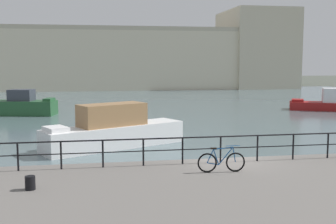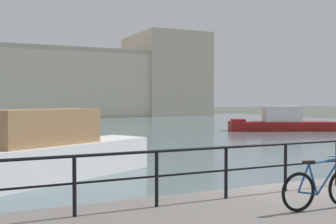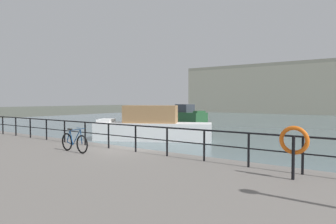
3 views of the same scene
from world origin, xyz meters
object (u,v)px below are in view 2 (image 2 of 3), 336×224
parked_bicycle (321,188)px  moored_small_launch (47,153)px  harbor_building (58,83)px  moored_white_yacht (281,122)px

parked_bicycle → moored_small_launch: bearing=114.7°
moored_small_launch → parked_bicycle: size_ratio=4.67×
harbor_building → moored_white_yacht: harbor_building is taller
moored_white_yacht → parked_bicycle: moored_white_yacht is taller
harbor_building → moored_white_yacht: bearing=-72.0°
moored_white_yacht → moored_small_launch: 26.99m
parked_bicycle → moored_white_yacht: bearing=54.8°
moored_small_launch → parked_bicycle: bearing=83.5°
harbor_building → moored_small_launch: 54.57m
moored_white_yacht → moored_small_launch: size_ratio=1.14×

